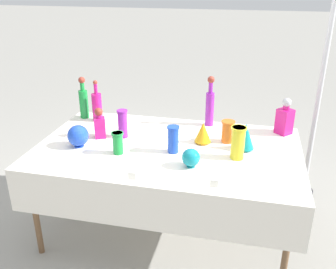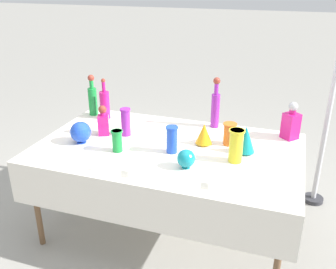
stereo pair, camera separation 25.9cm
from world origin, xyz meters
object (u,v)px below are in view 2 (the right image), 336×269
(slender_vase_3, at_px, (236,145))
(round_bowl_1, at_px, (186,159))
(slender_vase_0, at_px, (117,140))
(round_bowl_0, at_px, (81,132))
(square_decanter_1, at_px, (103,122))
(canopy_pole, at_px, (332,97))
(tall_bottle_1, at_px, (215,106))
(fluted_vase_1, at_px, (246,139))
(tall_bottle_0, at_px, (105,104))
(slender_vase_4, at_px, (126,121))
(slender_vase_1, at_px, (172,139))
(tall_bottle_2, at_px, (93,98))
(slender_vase_2, at_px, (230,133))
(fluted_vase_0, at_px, (204,134))
(square_decanter_0, at_px, (291,123))
(cardboard_box_behind_left, at_px, (172,152))

(slender_vase_3, distance_m, round_bowl_1, 0.36)
(slender_vase_0, relative_size, round_bowl_0, 0.97)
(square_decanter_1, height_order, canopy_pole, canopy_pole)
(tall_bottle_1, bearing_deg, fluted_vase_1, -53.06)
(tall_bottle_0, distance_m, fluted_vase_1, 1.32)
(tall_bottle_1, distance_m, slender_vase_4, 0.76)
(slender_vase_1, distance_m, fluted_vase_1, 0.53)
(square_decanter_1, xyz_separation_m, round_bowl_1, (0.78, -0.33, -0.04))
(slender_vase_0, bearing_deg, round_bowl_0, 172.17)
(tall_bottle_2, height_order, slender_vase_3, tall_bottle_2)
(tall_bottle_0, xyz_separation_m, canopy_pole, (1.88, 0.44, 0.12))
(round_bowl_1, bearing_deg, slender_vase_3, 33.90)
(slender_vase_2, xyz_separation_m, round_bowl_1, (-0.21, -0.46, -0.02))
(round_bowl_1, bearing_deg, square_decanter_1, 157.38)
(slender_vase_4, height_order, fluted_vase_1, slender_vase_4)
(tall_bottle_0, height_order, fluted_vase_0, tall_bottle_0)
(tall_bottle_1, bearing_deg, square_decanter_0, -4.27)
(slender_vase_3, distance_m, slender_vase_4, 0.92)
(square_decanter_1, distance_m, slender_vase_2, 1.00)
(round_bowl_0, bearing_deg, tall_bottle_1, 35.71)
(slender_vase_0, bearing_deg, fluted_vase_1, 17.22)
(tall_bottle_1, height_order, square_decanter_0, tall_bottle_1)
(tall_bottle_2, xyz_separation_m, slender_vase_0, (0.54, -0.62, -0.07))
(slender_vase_3, relative_size, canopy_pole, 0.09)
(square_decanter_0, distance_m, slender_vase_1, 0.97)
(slender_vase_0, bearing_deg, slender_vase_1, 15.91)
(square_decanter_1, xyz_separation_m, slender_vase_3, (1.08, -0.13, 0.02))
(square_decanter_0, distance_m, slender_vase_3, 0.63)
(square_decanter_0, relative_size, round_bowl_1, 2.29)
(slender_vase_1, xyz_separation_m, slender_vase_4, (-0.44, 0.18, 0.01))
(round_bowl_0, height_order, cardboard_box_behind_left, round_bowl_0)
(slender_vase_3, height_order, canopy_pole, canopy_pole)
(square_decanter_0, height_order, round_bowl_1, square_decanter_0)
(tall_bottle_0, distance_m, tall_bottle_2, 0.15)
(canopy_pole, bearing_deg, square_decanter_1, -155.57)
(slender_vase_1, height_order, canopy_pole, canopy_pole)
(slender_vase_1, xyz_separation_m, round_bowl_0, (-0.71, -0.06, -0.02))
(round_bowl_1, bearing_deg, tall_bottle_2, 146.98)
(square_decanter_0, height_order, canopy_pole, canopy_pole)
(tall_bottle_1, bearing_deg, round_bowl_0, -144.29)
(tall_bottle_2, distance_m, slender_vase_2, 1.32)
(square_decanter_1, bearing_deg, slender_vase_4, 14.33)
(tall_bottle_1, distance_m, slender_vase_0, 0.90)
(round_bowl_0, bearing_deg, canopy_pole, 28.40)
(tall_bottle_1, height_order, round_bowl_1, tall_bottle_1)
(square_decanter_0, distance_m, slender_vase_4, 1.30)
(round_bowl_0, distance_m, cardboard_box_behind_left, 1.47)
(square_decanter_0, height_order, slender_vase_2, square_decanter_0)
(slender_vase_1, bearing_deg, round_bowl_0, -174.87)
(slender_vase_1, height_order, fluted_vase_1, fluted_vase_1)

